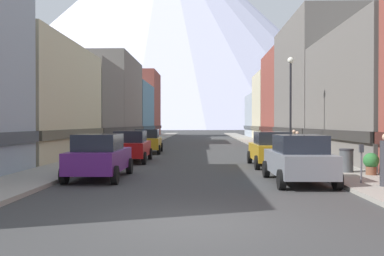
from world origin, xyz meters
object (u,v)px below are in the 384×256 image
Objects in this scene: car_right_1 at (271,149)px; pedestrian_0 at (294,143)px; car_right_0 at (298,159)px; parking_meter_near at (361,158)px; car_left_1 at (131,146)px; car_left_2 at (148,141)px; streetlamp_right at (291,92)px; potted_plant_1 at (371,162)px; trash_bin_right at (346,160)px; pedestrian_1 at (297,145)px; potted_plant_0 at (84,149)px; car_left_0 at (100,156)px.

car_right_1 is 2.68× the size of pedestrian_0.
car_right_1 is at bearing 90.00° from car_right_0.
car_right_0 is at bearing 154.54° from parking_meter_near.
car_left_1 is 2.71× the size of pedestrian_0.
streetlamp_right is at bearing -37.82° from car_left_2.
car_left_1 is 5.07× the size of potted_plant_1.
car_left_1 is at bearing -159.53° from pedestrian_0.
car_right_1 is at bearing -118.28° from streetlamp_right.
potted_plant_1 is 11.03m from pedestrian_0.
trash_bin_right reaches higher than potted_plant_1.
car_left_1 is 10.42m from pedestrian_1.
car_left_2 is 1.02× the size of car_right_1.
car_left_2 is 3.36× the size of parking_meter_near.
streetlamp_right is (-0.90, -2.35, 3.13)m from pedestrian_1.
pedestrian_0 reaches higher than car_right_0.
streetlamp_right is (12.35, -1.36, 3.36)m from potted_plant_0.
car_right_0 is 2.69× the size of pedestrian_0.
potted_plant_0 is (-3.20, 9.36, -0.28)m from car_left_0.
potted_plant_1 is at bearing -56.23° from car_right_1.
car_left_1 is 7.52m from car_left_2.
potted_plant_1 is (0.65, -0.99, -0.00)m from trash_bin_right.
pedestrian_1 reaches higher than parking_meter_near.
pedestrian_0 reaches higher than potted_plant_0.
pedestrian_1 reaches higher than trash_bin_right.
car_right_0 is 12.69m from pedestrian_0.
car_right_1 is 5.18× the size of potted_plant_0.
potted_plant_1 is at bearing -86.10° from pedestrian_0.
car_left_0 is at bearing -178.23° from potted_plant_1.
car_right_0 is at bearing -99.64° from streetlamp_right.
car_left_2 reaches higher than potted_plant_0.
streetlamp_right is at bearing 80.36° from car_right_0.
trash_bin_right is at bearing 7.45° from car_left_0.
car_left_2 is at bearing 126.38° from trash_bin_right.
streetlamp_right reaches higher than potted_plant_1.
potted_plant_0 is (-12.75, 11.41, -0.39)m from parking_meter_near.
car_right_0 reaches higher than potted_plant_1.
potted_plant_0 is 16.66m from potted_plant_1.
car_left_1 is 2.86× the size of pedestrian_1.
trash_bin_right is (0.60, 3.37, -0.37)m from parking_meter_near.
car_left_2 is at bearing 142.18° from streetlamp_right.
car_left_0 is 9.89m from potted_plant_0.
car_left_1 is 7.99m from car_right_1.
car_left_0 is at bearing -131.56° from pedestrian_0.
car_right_0 is (7.60, -1.12, 0.00)m from car_left_0.
streetlamp_right is at bearing 98.52° from trash_bin_right.
pedestrian_1 reaches higher than potted_plant_0.
car_right_0 is 2.16m from parking_meter_near.
parking_meter_near is 1.56× the size of potted_plant_0.
pedestrian_0 is at bearing 68.48° from car_right_1.
streetlamp_right reaches higher than potted_plant_0.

